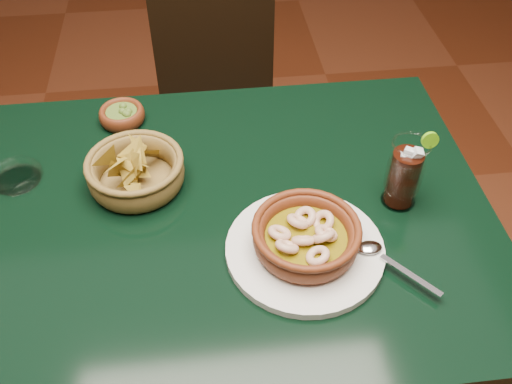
{
  "coord_description": "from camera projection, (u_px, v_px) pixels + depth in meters",
  "views": [
    {
      "loc": [
        0.05,
        -0.76,
        1.55
      ],
      "look_at": [
        0.14,
        -0.02,
        0.81
      ],
      "focal_mm": 40.0,
      "sensor_mm": 36.0,
      "label": 1
    }
  ],
  "objects": [
    {
      "name": "dining_table",
      "position": [
        187.0,
        246.0,
        1.17
      ],
      "size": [
        1.2,
        0.8,
        0.75
      ],
      "color": "black",
      "rests_on": "ground"
    },
    {
      "name": "chip_basket",
      "position": [
        136.0,
        171.0,
        1.13
      ],
      "size": [
        0.23,
        0.23,
        0.14
      ],
      "color": "brown",
      "rests_on": "dining_table"
    },
    {
      "name": "shrimp_plate",
      "position": [
        306.0,
        240.0,
        1.01
      ],
      "size": [
        0.35,
        0.29,
        0.08
      ],
      "color": "silver",
      "rests_on": "dining_table"
    },
    {
      "name": "guacamole_ramekin",
      "position": [
        122.0,
        115.0,
        1.29
      ],
      "size": [
        0.12,
        0.12,
        0.04
      ],
      "color": "#54220F",
      "rests_on": "dining_table"
    },
    {
      "name": "cola_drink",
      "position": [
        404.0,
        174.0,
        1.07
      ],
      "size": [
        0.15,
        0.15,
        0.17
      ],
      "color": "white",
      "rests_on": "dining_table"
    },
    {
      "name": "glass_ashtray",
      "position": [
        16.0,
        176.0,
        1.16
      ],
      "size": [
        0.11,
        0.11,
        0.03
      ],
      "color": "white",
      "rests_on": "dining_table"
    },
    {
      "name": "dining_chair",
      "position": [
        220.0,
        109.0,
        1.8
      ],
      "size": [
        0.41,
        0.41,
        0.85
      ],
      "color": "black",
      "rests_on": "ground"
    }
  ]
}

